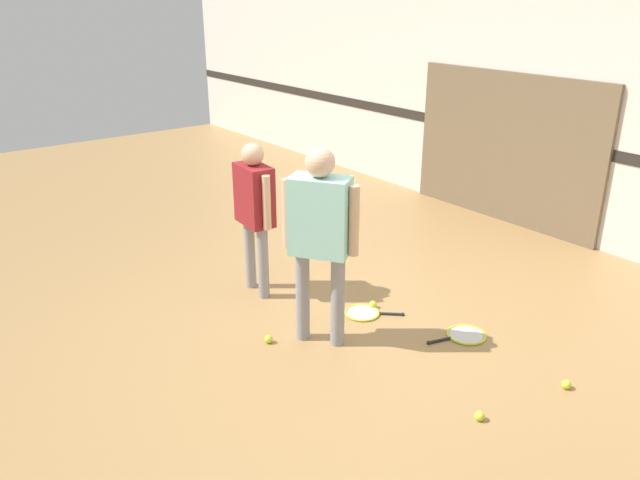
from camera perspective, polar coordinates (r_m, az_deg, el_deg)
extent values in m
plane|color=#A87F4C|center=(5.11, 0.08, -8.40)|extent=(16.00, 16.00, 0.00)
cube|color=silver|center=(7.12, 22.81, 12.38)|extent=(16.00, 0.06, 3.20)
cube|color=#2D2823|center=(7.19, 22.00, 7.87)|extent=(16.00, 0.01, 0.12)
cube|color=#756047|center=(7.63, 16.57, 8.05)|extent=(2.52, 0.05, 1.73)
cylinder|color=gray|center=(4.86, -1.60, -5.09)|extent=(0.11, 0.11, 0.75)
cylinder|color=gray|center=(4.78, 1.62, -5.57)|extent=(0.11, 0.11, 0.75)
cube|color=#99D8D1|center=(4.55, 0.00, 2.18)|extent=(0.50, 0.44, 0.59)
sphere|color=#DBAD89|center=(4.43, 0.00, 7.12)|extent=(0.22, 0.22, 0.22)
cylinder|color=#DBAD89|center=(4.63, -3.03, 2.42)|extent=(0.08, 0.08, 0.53)
cylinder|color=#DBAD89|center=(4.48, 3.13, 1.74)|extent=(0.08, 0.08, 0.53)
cylinder|color=gray|center=(5.75, -6.42, -1.23)|extent=(0.10, 0.10, 0.67)
cylinder|color=gray|center=(5.54, -5.22, -2.10)|extent=(0.10, 0.10, 0.67)
cube|color=maroon|center=(5.43, -6.07, 4.11)|extent=(0.40, 0.25, 0.53)
sphere|color=#DBAD89|center=(5.33, -6.22, 7.80)|extent=(0.19, 0.19, 0.19)
cylinder|color=#DBAD89|center=(5.63, -7.15, 4.64)|extent=(0.07, 0.07, 0.47)
cylinder|color=#DBAD89|center=(5.24, -4.90, 3.41)|extent=(0.07, 0.07, 0.47)
torus|color=#C6D838|center=(5.38, 3.87, -6.64)|extent=(0.43, 0.43, 0.02)
cylinder|color=silver|center=(5.38, 3.87, -6.64)|extent=(0.26, 0.26, 0.01)
cylinder|color=black|center=(5.39, 6.47, -6.73)|extent=(0.16, 0.16, 0.02)
sphere|color=black|center=(5.39, 7.55, -6.76)|extent=(0.03, 0.03, 0.03)
torus|color=#C6D838|center=(5.19, 13.24, -8.43)|extent=(0.40, 0.40, 0.02)
cylinder|color=silver|center=(5.19, 13.24, -8.43)|extent=(0.27, 0.27, 0.01)
cylinder|color=black|center=(5.07, 10.88, -9.01)|extent=(0.08, 0.20, 0.02)
sphere|color=black|center=(5.02, 9.90, -9.25)|extent=(0.03, 0.03, 0.03)
sphere|color=#CCE038|center=(4.97, -4.72, -9.02)|extent=(0.07, 0.07, 0.07)
sphere|color=#CCE038|center=(5.47, 4.87, -5.89)|extent=(0.07, 0.07, 0.07)
sphere|color=#CCE038|center=(4.76, 21.59, -12.18)|extent=(0.07, 0.07, 0.07)
sphere|color=#CCE038|center=(4.29, 14.39, -15.31)|extent=(0.07, 0.07, 0.07)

